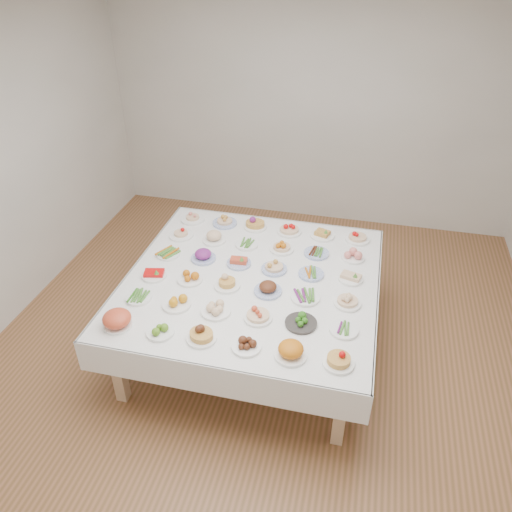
% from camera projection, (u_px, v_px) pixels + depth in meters
% --- Properties ---
extents(room_envelope, '(5.02, 5.02, 2.81)m').
position_uv_depth(room_envelope, '(269.00, 157.00, 3.69)').
color(room_envelope, '#955E3E').
rests_on(room_envelope, ground).
extents(display_table, '(2.14, 2.14, 0.75)m').
position_uv_depth(display_table, '(252.00, 284.00, 4.29)').
color(display_table, white).
rests_on(display_table, ground).
extents(dish_0, '(0.25, 0.25, 0.14)m').
position_uv_depth(dish_0, '(117.00, 319.00, 3.71)').
color(dish_0, white).
rests_on(dish_0, display_table).
extents(dish_1, '(0.20, 0.20, 0.08)m').
position_uv_depth(dish_1, '(160.00, 330.00, 3.66)').
color(dish_1, white).
rests_on(dish_1, display_table).
extents(dish_2, '(0.23, 0.23, 0.14)m').
position_uv_depth(dish_2, '(201.00, 333.00, 3.59)').
color(dish_2, white).
rests_on(dish_2, display_table).
extents(dish_3, '(0.21, 0.21, 0.09)m').
position_uv_depth(dish_3, '(246.00, 344.00, 3.54)').
color(dish_3, white).
rests_on(dish_3, display_table).
extents(dish_4, '(0.24, 0.24, 0.15)m').
position_uv_depth(dish_4, '(291.00, 349.00, 3.45)').
color(dish_4, white).
rests_on(dish_4, display_table).
extents(dish_5, '(0.22, 0.22, 0.13)m').
position_uv_depth(dish_5, '(339.00, 358.00, 3.39)').
color(dish_5, white).
rests_on(dish_5, display_table).
extents(dish_6, '(0.21, 0.21, 0.05)m').
position_uv_depth(dish_6, '(139.00, 297.00, 4.01)').
color(dish_6, white).
rests_on(dish_6, display_table).
extents(dish_7, '(0.23, 0.23, 0.10)m').
position_uv_depth(dish_7, '(176.00, 301.00, 3.93)').
color(dish_7, white).
rests_on(dish_7, display_table).
extents(dish_8, '(0.23, 0.23, 0.10)m').
position_uv_depth(dish_8, '(216.00, 308.00, 3.85)').
color(dish_8, white).
rests_on(dish_8, display_table).
extents(dish_9, '(0.22, 0.22, 0.12)m').
position_uv_depth(dish_9, '(258.00, 313.00, 3.79)').
color(dish_9, white).
rests_on(dish_9, display_table).
extents(dish_10, '(0.24, 0.24, 0.10)m').
position_uv_depth(dish_10, '(301.00, 320.00, 3.74)').
color(dish_10, '#2F2C2A').
rests_on(dish_10, display_table).
extents(dish_11, '(0.21, 0.21, 0.05)m').
position_uv_depth(dish_11, '(344.00, 329.00, 3.69)').
color(dish_11, white).
rests_on(dish_11, display_table).
extents(dish_12, '(0.22, 0.22, 0.10)m').
position_uv_depth(dish_12, '(154.00, 273.00, 4.25)').
color(dish_12, white).
rests_on(dish_12, display_table).
extents(dish_13, '(0.21, 0.21, 0.09)m').
position_uv_depth(dish_13, '(190.00, 277.00, 4.20)').
color(dish_13, white).
rests_on(dish_13, display_table).
extents(dish_14, '(0.22, 0.22, 0.12)m').
position_uv_depth(dish_14, '(227.00, 281.00, 4.12)').
color(dish_14, white).
rests_on(dish_14, display_table).
extents(dish_15, '(0.23, 0.23, 0.12)m').
position_uv_depth(dish_15, '(268.00, 287.00, 4.06)').
color(dish_15, '#4C66B2').
rests_on(dish_15, display_table).
extents(dish_16, '(0.26, 0.23, 0.06)m').
position_uv_depth(dish_16, '(305.00, 296.00, 4.01)').
color(dish_16, white).
rests_on(dish_16, display_table).
extents(dish_17, '(0.21, 0.21, 0.12)m').
position_uv_depth(dish_17, '(348.00, 299.00, 3.93)').
color(dish_17, white).
rests_on(dish_17, display_table).
extents(dish_18, '(0.24, 0.22, 0.05)m').
position_uv_depth(dish_18, '(168.00, 253.00, 4.53)').
color(dish_18, white).
rests_on(dish_18, display_table).
extents(dish_19, '(0.22, 0.22, 0.12)m').
position_uv_depth(dish_19, '(203.00, 255.00, 4.46)').
color(dish_19, '#4C66B2').
rests_on(dish_19, display_table).
extents(dish_20, '(0.21, 0.21, 0.09)m').
position_uv_depth(dish_20, '(239.00, 261.00, 4.41)').
color(dish_20, '#4C66B2').
rests_on(dish_20, display_table).
extents(dish_21, '(0.23, 0.23, 0.13)m').
position_uv_depth(dish_21, '(274.00, 264.00, 4.32)').
color(dish_21, '#4C66B2').
rests_on(dish_21, display_table).
extents(dish_22, '(0.22, 0.22, 0.05)m').
position_uv_depth(dish_22, '(311.00, 273.00, 4.28)').
color(dish_22, '#4C66B2').
rests_on(dish_22, display_table).
extents(dish_23, '(0.21, 0.21, 0.09)m').
position_uv_depth(dish_23, '(351.00, 276.00, 4.21)').
color(dish_23, white).
rests_on(dish_23, display_table).
extents(dish_24, '(0.23, 0.23, 0.12)m').
position_uv_depth(dish_24, '(181.00, 232.00, 4.79)').
color(dish_24, white).
rests_on(dish_24, display_table).
extents(dish_25, '(0.22, 0.22, 0.12)m').
position_uv_depth(dish_25, '(214.00, 237.00, 4.72)').
color(dish_25, white).
rests_on(dish_25, display_table).
extents(dish_26, '(0.21, 0.21, 0.05)m').
position_uv_depth(dish_26, '(247.00, 244.00, 4.67)').
color(dish_26, white).
rests_on(dish_26, display_table).
extents(dish_27, '(0.22, 0.22, 0.13)m').
position_uv_depth(dish_27, '(282.00, 245.00, 4.58)').
color(dish_27, white).
rests_on(dish_27, display_table).
extents(dish_28, '(0.22, 0.22, 0.05)m').
position_uv_depth(dish_28, '(317.00, 252.00, 4.55)').
color(dish_28, '#4C66B2').
rests_on(dish_28, display_table).
extents(dish_29, '(0.21, 0.21, 0.10)m').
position_uv_depth(dish_29, '(353.00, 255.00, 4.48)').
color(dish_29, white).
rests_on(dish_29, display_table).
extents(dish_30, '(0.24, 0.24, 0.12)m').
position_uv_depth(dish_30, '(193.00, 216.00, 5.06)').
color(dish_30, white).
rests_on(dish_30, display_table).
extents(dish_31, '(0.24, 0.24, 0.13)m').
position_uv_depth(dish_31, '(225.00, 219.00, 4.99)').
color(dish_31, '#4C66B2').
rests_on(dish_31, display_table).
extents(dish_32, '(0.23, 0.23, 0.14)m').
position_uv_depth(dish_32, '(255.00, 222.00, 4.92)').
color(dish_32, white).
rests_on(dish_32, display_table).
extents(dish_33, '(0.23, 0.23, 0.13)m').
position_uv_depth(dish_33, '(289.00, 227.00, 4.85)').
color(dish_33, white).
rests_on(dish_33, display_table).
extents(dish_34, '(0.23, 0.23, 0.10)m').
position_uv_depth(dish_34, '(322.00, 233.00, 4.80)').
color(dish_34, white).
rests_on(dish_34, display_table).
extents(dish_35, '(0.23, 0.23, 0.12)m').
position_uv_depth(dish_35, '(358.00, 235.00, 4.73)').
color(dish_35, white).
rests_on(dish_35, display_table).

